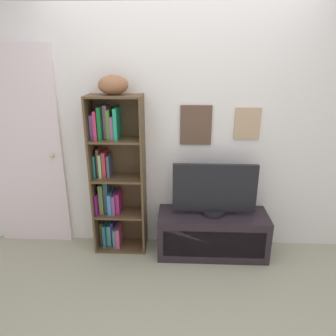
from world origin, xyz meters
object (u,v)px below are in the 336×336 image
(bookshelf, at_px, (113,177))
(television, at_px, (214,190))
(tv_stand, at_px, (212,234))
(door, at_px, (25,151))
(football, at_px, (113,85))

(bookshelf, xyz_separation_m, television, (0.99, -0.10, -0.08))
(bookshelf, relative_size, television, 1.97)
(tv_stand, bearing_deg, door, 174.46)
(television, bearing_deg, bookshelf, 174.46)
(football, height_order, tv_stand, football)
(tv_stand, distance_m, television, 0.47)
(tv_stand, bearing_deg, bookshelf, 174.40)
(bookshelf, xyz_separation_m, tv_stand, (0.99, -0.10, -0.56))
(football, relative_size, door, 0.13)
(bookshelf, bearing_deg, tv_stand, -5.60)
(television, distance_m, door, 1.92)
(football, xyz_separation_m, tv_stand, (0.93, -0.07, -1.44))
(bookshelf, height_order, football, football)
(football, distance_m, television, 1.34)
(football, bearing_deg, television, -4.00)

